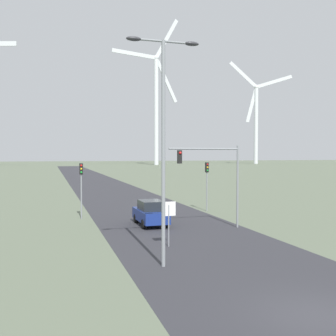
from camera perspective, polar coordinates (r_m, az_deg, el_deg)
name	(u,v)px	position (r m, az deg, el deg)	size (l,w,h in m)	color
ground_plane	(318,315)	(14.34, 20.95, -19.32)	(600.00, 600.00, 0.00)	#5B6651
road_surface	(107,189)	(59.34, -8.79, -3.05)	(10.00, 240.00, 0.01)	#2D2D33
streetlamp	(163,125)	(18.03, -0.68, 6.20)	(3.44, 0.32, 10.41)	gray
stop_sign_near	(169,215)	(22.16, 0.10, -6.86)	(0.81, 0.07, 2.54)	gray
traffic_light_post_near_left	(81,178)	(32.26, -12.48, -1.48)	(0.28, 0.34, 4.48)	gray
traffic_light_post_near_right	(207,176)	(35.95, 5.68, -1.11)	(0.28, 0.34, 4.46)	gray
traffic_light_mast_overhead	(214,168)	(27.39, 6.66, -0.07)	(5.17, 0.34, 5.82)	gray
car_approaching	(151,213)	(28.88, -2.54, -6.52)	(1.88, 4.13, 1.83)	navy
wind_turbine_center	(156,99)	(197.21, -1.72, 10.01)	(35.63, 11.03, 73.92)	silver
wind_turbine_right	(256,116)	(225.09, 12.67, 7.40)	(32.06, 13.11, 56.98)	silver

